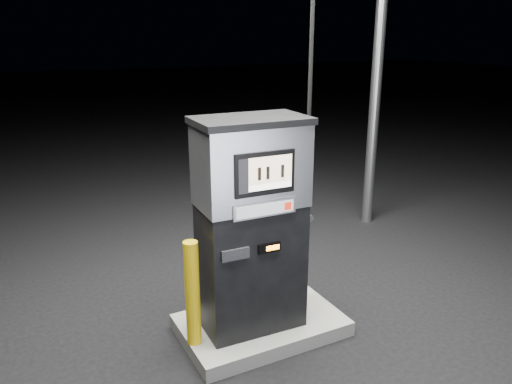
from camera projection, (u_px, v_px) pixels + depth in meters
name	position (u px, v px, depth m)	size (l,w,h in m)	color
ground	(261.00, 331.00, 5.09)	(80.00, 80.00, 0.00)	black
pump_island	(261.00, 325.00, 5.07)	(1.60, 1.00, 0.15)	#60615C
fuel_dispenser	(251.00, 224.00, 4.66)	(1.14, 0.65, 4.27)	black
bollard_left	(192.00, 294.00, 4.51)	(0.14, 0.14, 1.02)	gold
bollard_right	(298.00, 260.00, 5.31)	(0.12, 0.12, 0.89)	gold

